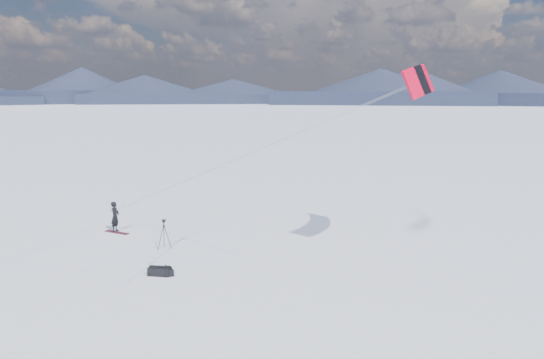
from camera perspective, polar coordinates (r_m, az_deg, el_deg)
The scene contains 9 objects.
ground at distance 27.98m, azimuth -14.94°, elevation -7.44°, with size 1800.00×1800.00×0.00m, color white.
horizon_hills at distance 27.05m, azimuth -15.34°, elevation 1.54°, with size 704.00×704.00×10.12m.
snow_tracks at distance 28.75m, azimuth -17.47°, elevation -7.10°, with size 13.93×10.25×0.01m.
snowkiter at distance 31.98m, azimuth -16.45°, elevation -5.38°, with size 0.64×0.42×1.75m, color black.
snowboard at distance 31.68m, azimuth -16.34°, elevation -5.48°, with size 1.64×0.31×0.04m, color maroon.
tripod at distance 27.79m, azimuth -11.54°, elevation -5.33°, with size 0.69×0.70×1.53m.
gear_bag_a at distance 24.10m, azimuth -12.00°, elevation -9.61°, with size 1.07×0.75×0.44m.
gear_bag_b at distance 24.14m, azimuth -11.15°, elevation -9.66°, with size 0.83×0.75×0.35m.
power_kite at distance 26.05m, azimuth 15.43°, elevation 10.05°, with size 17.17×6.33×8.01m.
Camera 1 is at (18.81, -19.11, 8.00)m, focal length 35.00 mm.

